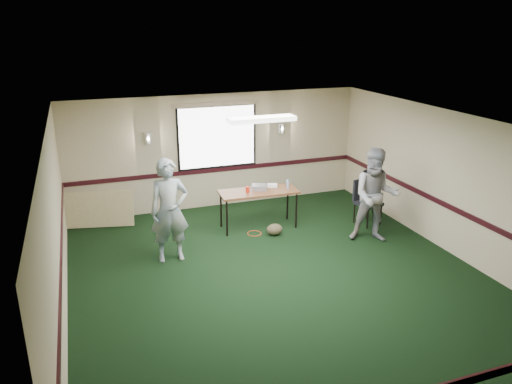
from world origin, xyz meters
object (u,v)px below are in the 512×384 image
object	(u,v)px
projector	(259,187)
conference_chair	(365,198)
person_left	(169,211)
folding_table	(259,194)
person_right	(375,196)

from	to	relation	value
projector	conference_chair	xyz separation A→B (m)	(2.27, -0.62, -0.31)
conference_chair	person_left	world-z (taller)	person_left
projector	conference_chair	world-z (taller)	conference_chair
folding_table	conference_chair	world-z (taller)	conference_chair
projector	person_left	distance (m)	2.33
folding_table	person_right	bearing A→B (deg)	-33.33
projector	person_left	world-z (taller)	person_left
folding_table	person_left	size ratio (longest dim) A/B	0.87
person_right	conference_chair	bearing A→B (deg)	94.80
folding_table	projector	bearing A→B (deg)	64.06
person_left	person_right	bearing A→B (deg)	-6.80
folding_table	conference_chair	distance (m)	2.38
person_left	person_right	xyz separation A→B (m)	(4.03, -0.54, -0.01)
person_right	folding_table	bearing A→B (deg)	170.04
conference_chair	person_left	xyz separation A→B (m)	(-4.38, -0.36, 0.40)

